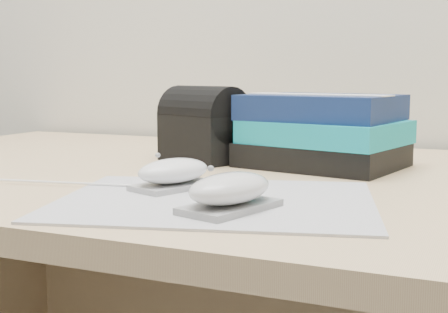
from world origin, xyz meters
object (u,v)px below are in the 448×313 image
at_px(pouch, 204,125).
at_px(book_stack, 323,131).
at_px(mouse_rear, 174,173).
at_px(mouse_front, 230,192).

bearing_deg(pouch, book_stack, 5.79).
distance_m(mouse_rear, book_stack, 0.30).
height_order(mouse_rear, book_stack, book_stack).
xyz_separation_m(mouse_rear, mouse_front, (0.11, -0.09, 0.00)).
bearing_deg(mouse_rear, mouse_front, -37.75).
xyz_separation_m(mouse_front, book_stack, (0.00, 0.36, 0.03)).
bearing_deg(mouse_front, pouch, 119.26).
relative_size(mouse_front, pouch, 0.77).
relative_size(mouse_rear, book_stack, 0.44).
bearing_deg(mouse_rear, book_stack, 66.77).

